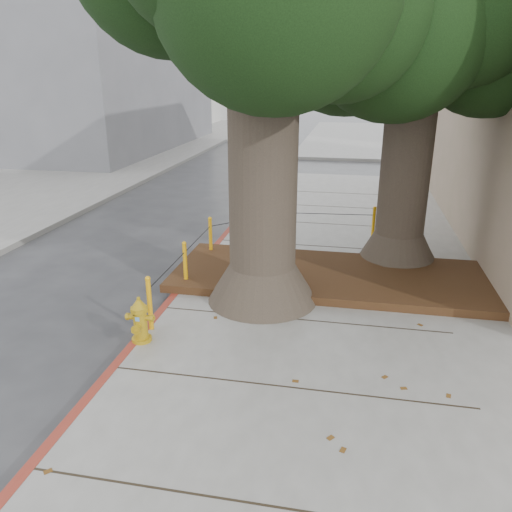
{
  "coord_description": "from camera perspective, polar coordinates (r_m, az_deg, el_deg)",
  "views": [
    {
      "loc": [
        1.22,
        -5.7,
        4.13
      ],
      "look_at": [
        -0.37,
        2.44,
        1.1
      ],
      "focal_mm": 35.0,
      "sensor_mm": 36.0,
      "label": 1
    }
  ],
  "objects": [
    {
      "name": "ground",
      "position": [
        7.15,
        -0.86,
        -15.25
      ],
      "size": [
        140.0,
        140.0,
        0.0
      ],
      "primitive_type": "plane",
      "color": "#28282B",
      "rests_on": "ground"
    },
    {
      "name": "sidewalk_far",
      "position": [
        36.25,
        19.04,
        12.58
      ],
      "size": [
        16.0,
        20.0,
        0.15
      ],
      "primitive_type": "cube",
      "color": "slate",
      "rests_on": "ground"
    },
    {
      "name": "curb_red",
      "position": [
        9.7,
        -9.44,
        -4.95
      ],
      "size": [
        0.14,
        26.0,
        0.16
      ],
      "primitive_type": "cube",
      "color": "maroon",
      "rests_on": "ground"
    },
    {
      "name": "planter_bed",
      "position": [
        10.37,
        8.48,
        -2.27
      ],
      "size": [
        6.4,
        2.6,
        0.16
      ],
      "primitive_type": "cube",
      "color": "black",
      "rests_on": "sidewalk_main"
    },
    {
      "name": "building_far_grey",
      "position": [
        32.16,
        -20.86,
        22.2
      ],
      "size": [
        12.0,
        16.0,
        12.0
      ],
      "primitive_type": "cube",
      "color": "slate",
      "rests_on": "ground"
    },
    {
      "name": "building_far_white",
      "position": [
        53.98,
        -9.47,
        23.39
      ],
      "size": [
        12.0,
        18.0,
        15.0
      ],
      "primitive_type": "cube",
      "color": "silver",
      "rests_on": "ground"
    },
    {
      "name": "tree_far",
      "position": [
        11.15,
        20.05,
        23.53
      ],
      "size": [
        4.5,
        3.8,
        7.17
      ],
      "color": "#4C3F33",
      "rests_on": "sidewalk_main"
    },
    {
      "name": "bollard_ring",
      "position": [
        10.86,
        -0.6,
        1.44
      ],
      "size": [
        3.79,
        5.39,
        0.95
      ],
      "color": "#EDA20D",
      "rests_on": "sidewalk_main"
    },
    {
      "name": "fire_hydrant",
      "position": [
        8.06,
        -13.11,
        -7.13
      ],
      "size": [
        0.4,
        0.35,
        0.75
      ],
      "rotation": [
        0.0,
        0.0,
        0.04
      ],
      "color": "#BC9213",
      "rests_on": "sidewalk_main"
    },
    {
      "name": "car_silver",
      "position": [
        24.23,
        24.63,
        9.99
      ],
      "size": [
        3.82,
        1.67,
        1.28
      ],
      "primitive_type": "imported",
      "rotation": [
        0.0,
        0.0,
        1.61
      ],
      "color": "#A6A6AB",
      "rests_on": "ground"
    },
    {
      "name": "car_dark",
      "position": [
        27.0,
        -20.9,
        11.31
      ],
      "size": [
        1.76,
        4.3,
        1.24
      ],
      "primitive_type": "imported",
      "rotation": [
        0.0,
        0.0,
        -0.0
      ],
      "color": "black",
      "rests_on": "ground"
    }
  ]
}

